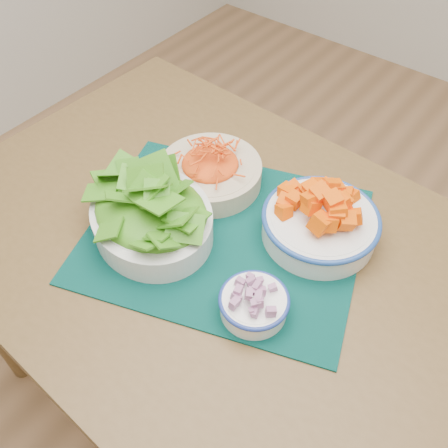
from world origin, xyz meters
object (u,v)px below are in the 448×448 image
object	(u,v)px
onion_bowl	(254,301)
carrot_bowl	(210,169)
table	(225,274)
lettuce_bowl	(151,211)
squash_bowl	(321,219)
placemat	(224,235)

from	to	relation	value
onion_bowl	carrot_bowl	bearing A→B (deg)	141.88
table	lettuce_bowl	world-z (taller)	lettuce_bowl
table	lettuce_bowl	size ratio (longest dim) A/B	3.78
carrot_bowl	squash_bowl	bearing A→B (deg)	2.71
table	carrot_bowl	size ratio (longest dim) A/B	5.46
carrot_bowl	squash_bowl	size ratio (longest dim) A/B	1.01
carrot_bowl	squash_bowl	distance (m)	0.27
table	squash_bowl	size ratio (longest dim) A/B	5.51
placemat	table	bearing A→B (deg)	-67.11
squash_bowl	placemat	bearing A→B (deg)	-142.84
table	squash_bowl	world-z (taller)	squash_bowl
onion_bowl	squash_bowl	bearing A→B (deg)	90.47
table	onion_bowl	size ratio (longest dim) A/B	9.96
carrot_bowl	onion_bowl	size ratio (longest dim) A/B	1.82
placemat	onion_bowl	xyz separation A→B (m)	(0.15, -0.11, 0.03)
squash_bowl	lettuce_bowl	size ratio (longest dim) A/B	0.69
table	carrot_bowl	bearing A→B (deg)	140.73
table	placemat	size ratio (longest dim) A/B	2.38
squash_bowl	onion_bowl	distance (m)	0.22
table	onion_bowl	distance (m)	0.21
placemat	squash_bowl	size ratio (longest dim) A/B	2.32
placemat	onion_bowl	world-z (taller)	onion_bowl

